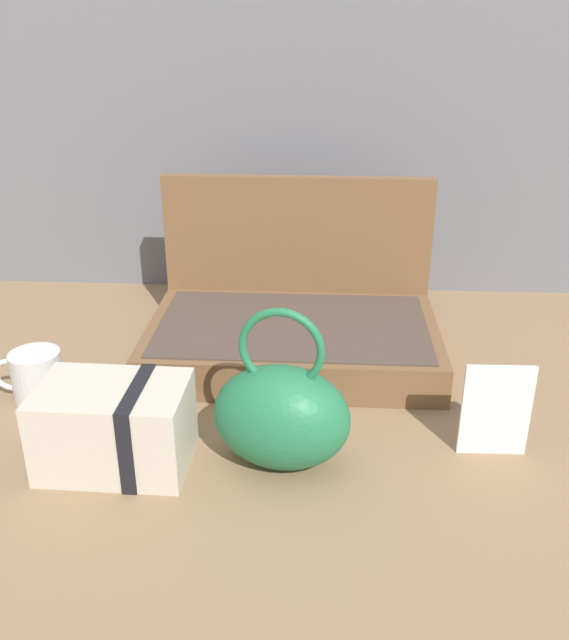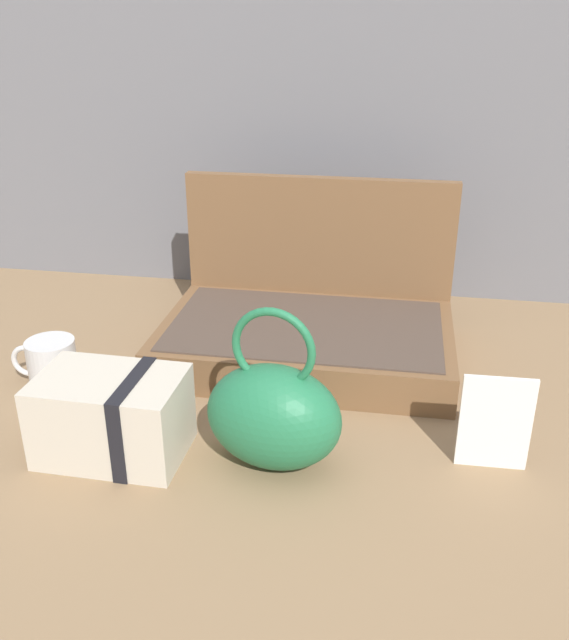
{
  "view_description": "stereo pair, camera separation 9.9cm",
  "coord_description": "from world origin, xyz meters",
  "px_view_note": "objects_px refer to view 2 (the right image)",
  "views": [
    {
      "loc": [
        0.05,
        -0.92,
        0.58
      ],
      "look_at": [
        -0.0,
        -0.02,
        0.17
      ],
      "focal_mm": 38.93,
      "sensor_mm": 36.0,
      "label": 1
    },
    {
      "loc": [
        0.15,
        -0.91,
        0.58
      ],
      "look_at": [
        -0.0,
        -0.02,
        0.17
      ],
      "focal_mm": 38.93,
      "sensor_mm": 36.0,
      "label": 2
    }
  ],
  "objects_px": {
    "teal_pouch_handbag": "(272,414)",
    "open_suitcase": "(307,320)",
    "cream_toiletry_bag": "(114,416)",
    "coffee_mug": "(51,363)",
    "info_card_left": "(495,423)"
  },
  "relations": [
    {
      "from": "coffee_mug",
      "to": "teal_pouch_handbag",
      "type": "bearing_deg",
      "value": -20.83
    },
    {
      "from": "teal_pouch_handbag",
      "to": "info_card_left",
      "type": "bearing_deg",
      "value": 7.95
    },
    {
      "from": "teal_pouch_handbag",
      "to": "open_suitcase",
      "type": "bearing_deg",
      "value": 90.2
    },
    {
      "from": "open_suitcase",
      "to": "coffee_mug",
      "type": "distance_m",
      "value": 0.45
    },
    {
      "from": "coffee_mug",
      "to": "info_card_left",
      "type": "xyz_separation_m",
      "value": [
        0.7,
        -0.11,
        0.03
      ]
    },
    {
      "from": "teal_pouch_handbag",
      "to": "cream_toiletry_bag",
      "type": "bearing_deg",
      "value": -176.3
    },
    {
      "from": "open_suitcase",
      "to": "info_card_left",
      "type": "xyz_separation_m",
      "value": [
        0.3,
        -0.31,
        0.01
      ]
    },
    {
      "from": "coffee_mug",
      "to": "info_card_left",
      "type": "bearing_deg",
      "value": -9.06
    },
    {
      "from": "open_suitcase",
      "to": "teal_pouch_handbag",
      "type": "distance_m",
      "value": 0.35
    },
    {
      "from": "open_suitcase",
      "to": "cream_toiletry_bag",
      "type": "bearing_deg",
      "value": -121.14
    },
    {
      "from": "cream_toiletry_bag",
      "to": "teal_pouch_handbag",
      "type": "bearing_deg",
      "value": 3.7
    },
    {
      "from": "cream_toiletry_bag",
      "to": "open_suitcase",
      "type": "bearing_deg",
      "value": 58.86
    },
    {
      "from": "teal_pouch_handbag",
      "to": "coffee_mug",
      "type": "height_order",
      "value": "teal_pouch_handbag"
    },
    {
      "from": "cream_toiletry_bag",
      "to": "info_card_left",
      "type": "distance_m",
      "value": 0.52
    },
    {
      "from": "info_card_left",
      "to": "teal_pouch_handbag",
      "type": "bearing_deg",
      "value": -173.25
    }
  ]
}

